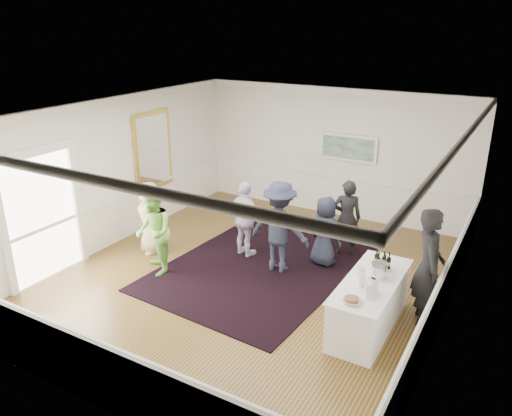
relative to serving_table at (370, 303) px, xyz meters
The scene contains 23 objects.
floor 2.56m from the serving_table, 168.65° to the left, with size 8.00×8.00×0.00m, color brown.
ceiling 3.75m from the serving_table, 168.65° to the left, with size 7.00×8.00×0.02m, color white.
wall_left 6.11m from the serving_table, behind, with size 0.02×8.00×3.20m, color white.
wall_right 1.63m from the serving_table, 25.98° to the left, with size 0.02×8.00×3.20m, color white.
wall_back 5.27m from the serving_table, 118.86° to the left, with size 7.00×0.02×3.20m, color white.
wall_front 4.45m from the serving_table, 125.29° to the right, with size 7.00×0.02×3.20m, color white.
wainscoting 2.53m from the serving_table, 168.65° to the left, with size 7.00×8.00×1.00m, color white, non-canonical shape.
mirror 6.35m from the serving_table, 163.14° to the left, with size 0.05×1.25×1.85m.
doorway 6.17m from the serving_table, 166.68° to the right, with size 0.10×1.78×2.56m.
landscape_painting 5.09m from the serving_table, 115.08° to the left, with size 1.44×0.06×0.66m.
area_rug 2.72m from the serving_table, 161.23° to the left, with size 3.33×4.37×0.02m, color black.
serving_table is the anchor object (origin of this frame).
bartender 1.10m from the serving_table, 40.50° to the left, with size 0.72×0.48×1.99m, color black.
guest_tan 4.96m from the serving_table, behind, with size 0.77×0.50×1.57m, color tan.
guest_green 4.26m from the serving_table, behind, with size 0.84×0.65×1.73m, color #7AC34E.
guest_lilac 3.37m from the serving_table, 157.52° to the left, with size 0.95×0.40×1.62m, color silver.
guest_dark_a 2.46m from the serving_table, 154.51° to the left, with size 1.19×0.69×1.85m, color #1F2435.
guest_dark_b 2.74m from the serving_table, 118.47° to the left, with size 0.60×0.39×1.64m, color black.
guest_navy 2.31m from the serving_table, 131.03° to the left, with size 0.70×0.46×1.44m, color #1F2435.
wine_bottles 0.75m from the serving_table, 88.11° to the left, with size 0.29×0.21×0.31m.
juice_pitchers 0.62m from the serving_table, 86.88° to the right, with size 0.41×0.56×0.24m.
ice_bucket 0.56m from the serving_table, 69.36° to the left, with size 0.26×0.26×0.24m, color silver.
nut_bowl 0.91m from the serving_table, 93.64° to the right, with size 0.28×0.28×0.08m.
Camera 1 is at (4.35, -7.42, 4.70)m, focal length 35.00 mm.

